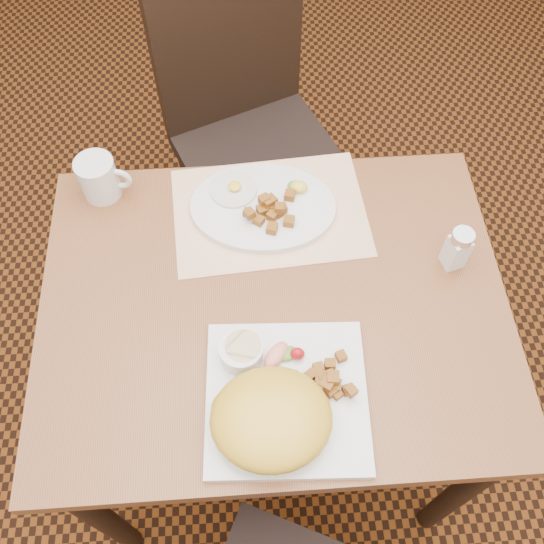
{
  "coord_description": "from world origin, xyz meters",
  "views": [
    {
      "loc": [
        -0.04,
        -0.55,
        1.77
      ],
      "look_at": [
        -0.0,
        0.03,
        0.82
      ],
      "focal_mm": 40.0,
      "sensor_mm": 36.0,
      "label": 1
    }
  ],
  "objects_px": {
    "chair_far": "(249,120)",
    "plate_square": "(287,397)",
    "table": "(274,327)",
    "salt_shaker": "(457,248)",
    "plate_oval": "(263,207)",
    "coffee_mug": "(99,178)"
  },
  "relations": [
    {
      "from": "table",
      "to": "plate_oval",
      "type": "distance_m",
      "value": 0.25
    },
    {
      "from": "chair_far",
      "to": "coffee_mug",
      "type": "relative_size",
      "value": 8.57
    },
    {
      "from": "coffee_mug",
      "to": "salt_shaker",
      "type": "bearing_deg",
      "value": -17.93
    },
    {
      "from": "table",
      "to": "coffee_mug",
      "type": "height_order",
      "value": "coffee_mug"
    },
    {
      "from": "chair_far",
      "to": "coffee_mug",
      "type": "height_order",
      "value": "chair_far"
    },
    {
      "from": "table",
      "to": "salt_shaker",
      "type": "height_order",
      "value": "salt_shaker"
    },
    {
      "from": "chair_far",
      "to": "plate_square",
      "type": "xyz_separation_m",
      "value": [
        0.03,
        -0.89,
        0.22
      ]
    },
    {
      "from": "table",
      "to": "plate_oval",
      "type": "height_order",
      "value": "plate_oval"
    },
    {
      "from": "plate_oval",
      "to": "salt_shaker",
      "type": "bearing_deg",
      "value": -22.92
    },
    {
      "from": "plate_square",
      "to": "plate_oval",
      "type": "distance_m",
      "value": 0.41
    },
    {
      "from": "chair_far",
      "to": "salt_shaker",
      "type": "xyz_separation_m",
      "value": [
        0.38,
        -0.63,
        0.26
      ]
    },
    {
      "from": "chair_far",
      "to": "salt_shaker",
      "type": "relative_size",
      "value": 9.7
    },
    {
      "from": "plate_square",
      "to": "coffee_mug",
      "type": "height_order",
      "value": "coffee_mug"
    },
    {
      "from": "chair_far",
      "to": "plate_oval",
      "type": "height_order",
      "value": "chair_far"
    },
    {
      "from": "salt_shaker",
      "to": "coffee_mug",
      "type": "bearing_deg",
      "value": 162.07
    },
    {
      "from": "chair_far",
      "to": "plate_square",
      "type": "distance_m",
      "value": 0.92
    },
    {
      "from": "plate_oval",
      "to": "coffee_mug",
      "type": "relative_size",
      "value": 2.69
    },
    {
      "from": "plate_oval",
      "to": "salt_shaker",
      "type": "distance_m",
      "value": 0.4
    },
    {
      "from": "salt_shaker",
      "to": "plate_square",
      "type": "bearing_deg",
      "value": -143.45
    },
    {
      "from": "table",
      "to": "chair_far",
      "type": "xyz_separation_m",
      "value": [
        -0.02,
        0.7,
        -0.1
      ]
    },
    {
      "from": "salt_shaker",
      "to": "plate_oval",
      "type": "bearing_deg",
      "value": 157.08
    },
    {
      "from": "plate_oval",
      "to": "salt_shaker",
      "type": "height_order",
      "value": "salt_shaker"
    }
  ]
}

